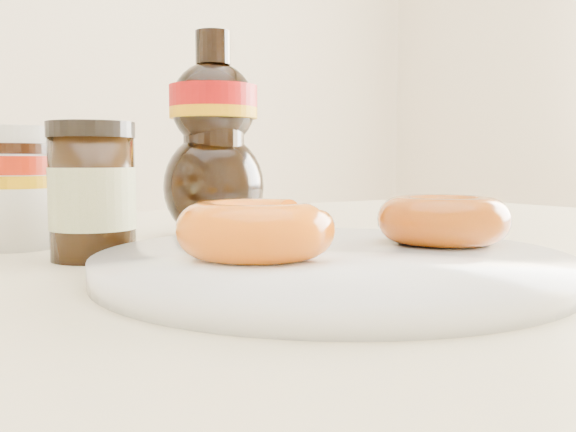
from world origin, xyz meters
TOP-DOWN VIEW (x-y plane):
  - dining_table at (0.00, 0.10)m, footprint 1.40×0.90m
  - plate at (0.02, -0.02)m, footprint 0.30×0.30m
  - donut_bitten at (-0.03, -0.01)m, footprint 0.13×0.13m
  - donut_whole at (0.12, -0.02)m, footprint 0.11×0.11m
  - nutella_jar at (-0.12, 0.23)m, footprint 0.07×0.07m
  - syrup_bottle at (0.06, 0.23)m, footprint 0.13×0.12m
  - dark_jar at (-0.09, 0.13)m, footprint 0.06×0.06m

SIDE VIEW (x-z plane):
  - dining_table at x=0.00m, z-range 0.29..1.04m
  - plate at x=0.02m, z-range 0.75..0.77m
  - donut_whole at x=0.12m, z-range 0.77..0.80m
  - donut_bitten at x=-0.03m, z-range 0.77..0.80m
  - dark_jar at x=-0.09m, z-range 0.75..0.85m
  - nutella_jar at x=-0.12m, z-range 0.75..0.86m
  - syrup_bottle at x=0.06m, z-range 0.75..0.95m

